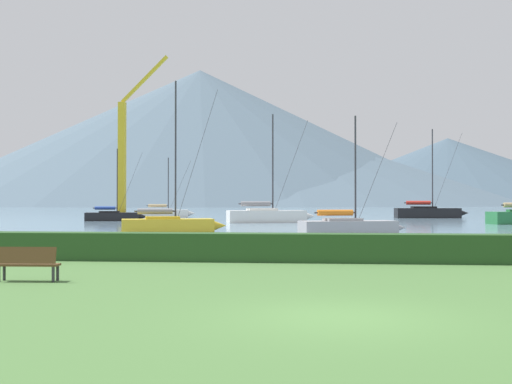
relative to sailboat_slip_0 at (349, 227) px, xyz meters
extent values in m
plane|color=#477038|center=(-1.49, -28.30, -0.56)|extent=(1000.00, 1000.00, 0.00)
cube|color=slate|center=(-1.49, 108.70, -0.56)|extent=(320.00, 246.00, 0.00)
cube|color=#284C23|center=(-1.49, -17.30, -0.06)|extent=(80.00, 1.20, 1.01)
cube|color=#9E9EA3|center=(-0.09, -0.03, -0.09)|extent=(6.28, 3.74, 0.93)
cone|color=#9E9EA3|center=(3.15, 1.00, -0.09)|extent=(1.21, 1.06, 0.79)
cube|color=gray|center=(-0.41, -0.13, 0.25)|extent=(2.53, 2.03, 0.59)
cylinder|color=#333338|center=(0.40, 0.13, 3.45)|extent=(0.12, 0.12, 7.00)
cylinder|color=#333338|center=(-0.88, -0.28, 0.88)|extent=(2.58, 0.91, 0.10)
cylinder|color=orange|center=(-0.88, -0.28, 0.88)|extent=(2.28, 1.04, 0.37)
cylinder|color=#333338|center=(1.73, 0.55, 3.28)|extent=(2.70, 0.88, 6.66)
cube|color=white|center=(-7.11, 23.57, 0.05)|extent=(8.16, 4.70, 1.21)
cone|color=white|center=(-2.88, 24.80, 0.05)|extent=(1.56, 1.36, 1.03)
cube|color=silver|center=(-7.54, 23.45, 0.49)|extent=(3.27, 2.58, 0.77)
cylinder|color=#333338|center=(-6.48, 23.76, 5.20)|extent=(0.15, 0.15, 10.19)
cylinder|color=#333338|center=(-8.15, 23.27, 1.32)|extent=(3.37, 1.10, 0.13)
cylinder|color=gray|center=(-8.15, 23.27, 1.32)|extent=(2.97, 1.29, 0.49)
cylinder|color=#333338|center=(-4.73, 24.27, 4.94)|extent=(3.54, 1.06, 9.69)
cube|color=black|center=(-24.13, 27.29, -0.11)|extent=(6.00, 3.22, 0.90)
cone|color=black|center=(-20.96, 28.04, -0.11)|extent=(1.13, 0.97, 0.76)
cube|color=black|center=(-24.45, 27.21, 0.21)|extent=(2.38, 1.82, 0.57)
cylinder|color=#333338|center=(-23.65, 27.40, 3.60)|extent=(0.11, 0.11, 7.34)
cylinder|color=#333338|center=(-24.90, 27.11, 0.83)|extent=(2.52, 0.69, 0.10)
cylinder|color=#2847A3|center=(-24.90, 27.11, 0.83)|extent=(2.21, 0.85, 0.36)
cylinder|color=#333338|center=(-22.34, 27.71, 3.41)|extent=(2.64, 0.65, 6.98)
cube|color=gold|center=(-12.03, 2.10, -0.08)|extent=(6.43, 3.76, 0.96)
cone|color=gold|center=(-8.71, 3.11, -0.08)|extent=(1.23, 1.08, 0.81)
cube|color=gold|center=(-12.37, 2.00, 0.27)|extent=(2.59, 2.05, 0.61)
cylinder|color=#333338|center=(-11.54, 2.25, 4.86)|extent=(0.12, 0.12, 9.79)
cylinder|color=#333338|center=(-12.85, 1.86, 0.92)|extent=(2.65, 0.89, 0.10)
cylinder|color=gray|center=(-12.85, 1.86, 0.92)|extent=(2.34, 1.04, 0.38)
cylinder|color=#333338|center=(-10.16, 2.67, 4.61)|extent=(2.78, 0.86, 9.31)
cube|color=white|center=(-22.14, 42.47, -0.07)|extent=(6.57, 3.49, 0.98)
cone|color=white|center=(-18.66, 43.27, -0.07)|extent=(1.23, 1.05, 0.83)
cube|color=silver|center=(-22.49, 42.39, 0.29)|extent=(2.60, 1.98, 0.62)
cylinder|color=#333338|center=(-21.62, 42.59, 3.63)|extent=(0.12, 0.12, 7.31)
cylinder|color=#333338|center=(-22.99, 42.28, 0.96)|extent=(2.76, 0.73, 0.11)
cylinder|color=tan|center=(-22.99, 42.28, 0.96)|extent=(2.42, 0.92, 0.39)
cylinder|color=#333338|center=(-20.18, 42.92, 3.45)|extent=(2.90, 0.69, 6.96)
cube|color=black|center=(11.72, 42.36, 0.06)|extent=(8.05, 3.23, 1.24)
cone|color=black|center=(16.21, 42.67, 0.06)|extent=(1.42, 1.14, 1.05)
cube|color=black|center=(11.27, 42.33, 0.51)|extent=(3.05, 2.09, 0.79)
cylinder|color=#333338|center=(12.39, 42.41, 5.39)|extent=(0.16, 0.16, 10.54)
cylinder|color=#333338|center=(10.62, 42.29, 1.35)|extent=(3.55, 0.38, 0.14)
cylinder|color=red|center=(10.62, 42.29, 1.35)|extent=(3.04, 0.70, 0.50)
cylinder|color=#333338|center=(14.25, 42.53, 5.12)|extent=(3.74, 0.29, 10.03)
cube|color=brown|center=(-9.76, -23.65, -0.11)|extent=(1.68, 0.52, 0.06)
cube|color=brown|center=(-9.76, -23.83, 0.16)|extent=(1.67, 0.20, 0.45)
cylinder|color=#333338|center=(-9.02, -23.45, -0.34)|extent=(0.08, 0.08, 0.45)
cylinder|color=#333338|center=(-10.52, -23.51, -0.34)|extent=(0.08, 0.08, 0.45)
cylinder|color=#333338|center=(-9.01, -23.78, -0.34)|extent=(0.08, 0.08, 0.45)
cube|color=#333338|center=(-24.89, 33.07, -0.16)|extent=(2.00, 2.00, 0.80)
cube|color=gold|center=(-24.89, 33.07, 6.72)|extent=(0.80, 0.80, 12.97)
cube|color=gold|center=(-22.21, 33.07, 15.85)|extent=(5.62, 0.36, 5.54)
cone|color=#4C6070|center=(-31.14, 289.99, 21.78)|extent=(255.81, 255.81, 44.69)
cone|color=slate|center=(-32.12, 302.11, 20.21)|extent=(215.05, 215.05, 41.55)
cone|color=#4C6070|center=(-65.54, 300.15, 35.61)|extent=(288.70, 288.70, 72.35)
cone|color=#425666|center=(81.39, 386.83, 20.78)|extent=(218.12, 218.12, 42.68)
camera|label=1|loc=(-1.88, -40.52, 1.64)|focal=45.21mm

